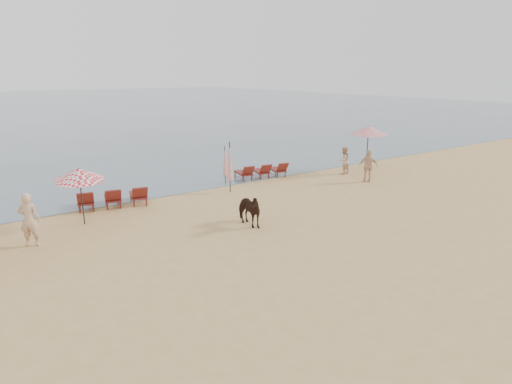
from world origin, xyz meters
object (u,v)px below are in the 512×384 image
Objects in this scene: umbrella_closed_right at (230,161)px; cow at (248,210)px; lounger_cluster_left at (113,197)px; beachgoer_left at (29,220)px; umbrella_open_left_b at (79,174)px; beachgoer_right_b at (368,166)px; umbrella_open_right at (369,130)px; beachgoer_right_a at (344,160)px; lounger_cluster_right at (262,171)px; umbrella_closed_left at (225,161)px.

umbrella_closed_right is 1.63× the size of cow.
beachgoer_left is (-3.62, -2.85, 0.50)m from lounger_cluster_left.
lounger_cluster_left is 4.64m from beachgoer_left.
beachgoer_right_b is (14.38, -1.71, -1.15)m from umbrella_open_left_b.
umbrella_open_right is 1.69× the size of beachgoer_right_a.
umbrella_open_right is at bearing 17.75° from cow.
umbrella_open_right reaches higher than lounger_cluster_left.
umbrella_closed_right is 1.57× the size of beachgoer_right_a.
umbrella_open_right reaches higher than beachgoer_left.
umbrella_open_left_b reaches higher than beachgoer_right_a.
lounger_cluster_right is 1.46× the size of umbrella_closed_left.
lounger_cluster_right is 1.09× the size of umbrella_open_right.
umbrella_closed_left is 7.73m from beachgoer_right_b.
umbrella_open_left_b is 14.71m from beachgoer_right_a.
umbrella_closed_left is at bearing 18.88° from lounger_cluster_left.
umbrella_closed_right is 9.38m from beachgoer_left.
umbrella_open_left_b is at bearing -122.27° from lounger_cluster_left.
beachgoer_left reaches higher than lounger_cluster_right.
umbrella_closed_left is 1.07× the size of beachgoer_left.
beachgoer_right_b is (9.21, 2.07, 0.21)m from cow.
beachgoer_left is at bearing -153.66° from lounger_cluster_right.
beachgoer_right_a is at bearing 7.00° from lounger_cluster_left.
beachgoer_right_a is (9.48, 4.15, 0.15)m from cow.
lounger_cluster_left is at bearing 29.61° from beachgoer_right_b.
beachgoer_right_b is at bearing 10.86° from cow.
umbrella_closed_right is (7.15, 0.75, -0.46)m from umbrella_open_left_b.
umbrella_closed_left reaches higher than beachgoer_left.
lounger_cluster_left is at bearing 170.93° from umbrella_closed_right.
lounger_cluster_right is at bearing 48.76° from cow.
umbrella_open_right is at bearing -3.28° from umbrella_closed_right.
lounger_cluster_left is 1.18× the size of umbrella_open_right.
beachgoer_right_a is 0.92× the size of beachgoer_right_b.
umbrella_open_left_b is 1.34× the size of beachgoer_right_b.
beachgoer_right_a is at bearing 11.77° from umbrella_open_left_b.
lounger_cluster_left is 13.10m from beachgoer_right_a.
beachgoer_left is 16.39m from beachgoer_right_b.
umbrella_open_left_b is at bearing -119.85° from beachgoer_left.
beachgoer_right_a is (6.86, -1.95, -0.44)m from umbrella_closed_left.
umbrella_closed_left reaches higher than beachgoer_right_b.
umbrella_open_left_b is 1.24× the size of beachgoer_left.
lounger_cluster_left is 2.79m from umbrella_open_left_b.
cow is at bearing 18.11° from beachgoer_right_a.
beachgoer_right_a is at bearing -2.90° from umbrella_closed_right.
umbrella_open_right reaches higher than umbrella_closed_left.
lounger_cluster_right is at bearing -179.32° from umbrella_open_right.
lounger_cluster_right is 3.57m from umbrella_closed_right.
lounger_cluster_left is 1.37× the size of umbrella_open_left_b.
lounger_cluster_right is 1.17× the size of umbrella_closed_right.
umbrella_open_right is 12.10m from cow.
beachgoer_left reaches higher than beachgoer_right_a.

